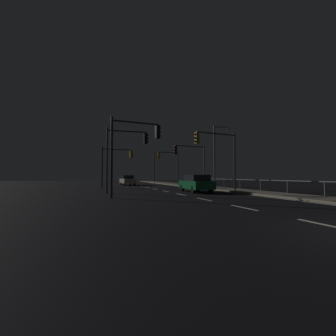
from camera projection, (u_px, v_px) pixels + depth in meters
ground_plane at (165, 191)px, 22.65m from camera, size 112.00×112.00×0.00m
sidewalk_right at (224, 189)px, 24.67m from camera, size 2.90×77.00×0.14m
lane_markings_center at (155, 189)px, 25.98m from camera, size 0.14×50.00×0.01m
lane_edge_line at (190, 188)px, 28.90m from camera, size 0.14×53.00×0.01m
car at (196, 183)px, 21.11m from camera, size 1.97×4.46×1.57m
car_oncoming at (127, 180)px, 37.13m from camera, size 2.07×4.50×1.57m
traffic_light_overhead_east at (191, 157)px, 25.97m from camera, size 4.07×0.80×4.87m
traffic_light_far_left at (134, 142)px, 15.97m from camera, size 3.54×0.62×5.39m
traffic_light_far_center at (218, 148)px, 20.53m from camera, size 4.37×0.85×5.28m
traffic_light_mid_right at (116, 159)px, 29.07m from camera, size 3.90×0.63×5.00m
traffic_light_mid_left at (169, 161)px, 35.09m from camera, size 3.43×0.43×5.10m
traffic_light_far_right at (125, 148)px, 19.89m from camera, size 3.58×0.36×5.53m
street_lamp_across_street at (217, 150)px, 27.02m from camera, size 2.05×0.57×7.16m
street_lamp_corner at (156, 163)px, 50.12m from camera, size 1.38×1.37×6.60m
barrier_fence at (288, 183)px, 18.30m from camera, size 0.09×24.79×0.98m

